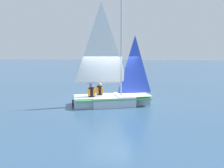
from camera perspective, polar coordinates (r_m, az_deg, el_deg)
name	(u,v)px	position (r m, az deg, el deg)	size (l,w,h in m)	color
ground_plane	(112,105)	(11.37, 0.00, -5.47)	(260.00, 260.00, 0.00)	#2D4C6B
sailboat_main	(111,92)	(11.23, -0.23, -2.08)	(3.28, 4.10, 5.29)	#B2BCCC
sailor_helm	(100,92)	(11.48, -3.28, -2.21)	(0.41, 0.42, 1.16)	black
sailor_crew	(91,94)	(10.96, -5.38, -2.62)	(0.41, 0.42, 1.16)	black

